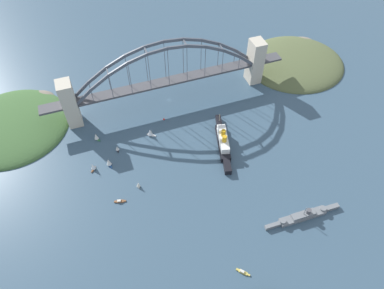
{
  "coord_description": "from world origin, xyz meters",
  "views": [
    {
      "loc": [
        79.13,
        301.8,
        286.24
      ],
      "look_at": [
        0.0,
        80.08,
        8.0
      ],
      "focal_mm": 33.6,
      "sensor_mm": 36.0,
      "label": 1
    }
  ],
  "objects_px": {
    "ocean_liner": "(223,141)",
    "small_boat_1": "(93,167)",
    "small_boat_0": "(150,132)",
    "harbor_arch_bridge": "(168,80)",
    "small_boat_2": "(243,272)",
    "small_boat_5": "(117,148)",
    "small_boat_6": "(120,201)",
    "naval_cruiser": "(303,216)",
    "small_boat_7": "(138,185)",
    "channel_marker_buoy": "(164,119)",
    "small_boat_4": "(109,162)",
    "small_boat_3": "(96,137)",
    "seaplane_taxiing_near_bridge": "(189,74)"
  },
  "relations": [
    {
      "from": "channel_marker_buoy",
      "to": "small_boat_4",
      "type": "bearing_deg",
      "value": 31.42
    },
    {
      "from": "small_boat_7",
      "to": "channel_marker_buoy",
      "type": "height_order",
      "value": "small_boat_7"
    },
    {
      "from": "ocean_liner",
      "to": "small_boat_7",
      "type": "xyz_separation_m",
      "value": [
        95.31,
        21.16,
        -2.56
      ]
    },
    {
      "from": "small_boat_2",
      "to": "small_boat_4",
      "type": "relative_size",
      "value": 0.98
    },
    {
      "from": "small_boat_4",
      "to": "small_boat_7",
      "type": "height_order",
      "value": "small_boat_4"
    },
    {
      "from": "small_boat_2",
      "to": "small_boat_3",
      "type": "xyz_separation_m",
      "value": [
        85.48,
        -180.99,
        3.55
      ]
    },
    {
      "from": "harbor_arch_bridge",
      "to": "small_boat_4",
      "type": "distance_m",
      "value": 112.98
    },
    {
      "from": "harbor_arch_bridge",
      "to": "small_boat_2",
      "type": "distance_m",
      "value": 216.12
    },
    {
      "from": "ocean_liner",
      "to": "small_boat_1",
      "type": "bearing_deg",
      "value": -5.99
    },
    {
      "from": "small_boat_1",
      "to": "ocean_liner",
      "type": "bearing_deg",
      "value": 174.01
    },
    {
      "from": "seaplane_taxiing_near_bridge",
      "to": "small_boat_6",
      "type": "xyz_separation_m",
      "value": [
        119.95,
        150.19,
        -1.38
      ]
    },
    {
      "from": "ocean_liner",
      "to": "small_boat_6",
      "type": "relative_size",
      "value": 7.03
    },
    {
      "from": "naval_cruiser",
      "to": "channel_marker_buoy",
      "type": "distance_m",
      "value": 178.11
    },
    {
      "from": "harbor_arch_bridge",
      "to": "small_boat_2",
      "type": "height_order",
      "value": "harbor_arch_bridge"
    },
    {
      "from": "small_boat_6",
      "to": "small_boat_1",
      "type": "bearing_deg",
      "value": -70.2
    },
    {
      "from": "small_boat_5",
      "to": "small_boat_6",
      "type": "relative_size",
      "value": 0.61
    },
    {
      "from": "small_boat_4",
      "to": "naval_cruiser",
      "type": "bearing_deg",
      "value": 142.44
    },
    {
      "from": "naval_cruiser",
      "to": "small_boat_2",
      "type": "distance_m",
      "value": 76.29
    },
    {
      "from": "harbor_arch_bridge",
      "to": "small_boat_7",
      "type": "xyz_separation_m",
      "value": [
        63.14,
        106.28,
        -26.1
      ]
    },
    {
      "from": "harbor_arch_bridge",
      "to": "small_boat_5",
      "type": "height_order",
      "value": "harbor_arch_bridge"
    },
    {
      "from": "small_boat_0",
      "to": "small_boat_4",
      "type": "distance_m",
      "value": 54.87
    },
    {
      "from": "ocean_liner",
      "to": "channel_marker_buoy",
      "type": "height_order",
      "value": "ocean_liner"
    },
    {
      "from": "seaplane_taxiing_near_bridge",
      "to": "small_boat_2",
      "type": "height_order",
      "value": "seaplane_taxiing_near_bridge"
    },
    {
      "from": "small_boat_0",
      "to": "small_boat_4",
      "type": "relative_size",
      "value": 0.98
    },
    {
      "from": "small_boat_3",
      "to": "small_boat_6",
      "type": "distance_m",
      "value": 83.54
    },
    {
      "from": "small_boat_2",
      "to": "small_boat_5",
      "type": "bearing_deg",
      "value": -66.87
    },
    {
      "from": "seaplane_taxiing_near_bridge",
      "to": "harbor_arch_bridge",
      "type": "bearing_deg",
      "value": 42.88
    },
    {
      "from": "naval_cruiser",
      "to": "small_boat_6",
      "type": "relative_size",
      "value": 6.73
    },
    {
      "from": "naval_cruiser",
      "to": "small_boat_7",
      "type": "bearing_deg",
      "value": -31.89
    },
    {
      "from": "harbor_arch_bridge",
      "to": "small_boat_1",
      "type": "height_order",
      "value": "harbor_arch_bridge"
    },
    {
      "from": "harbor_arch_bridge",
      "to": "channel_marker_buoy",
      "type": "height_order",
      "value": "harbor_arch_bridge"
    },
    {
      "from": "seaplane_taxiing_near_bridge",
      "to": "ocean_liner",
      "type": "bearing_deg",
      "value": 87.95
    },
    {
      "from": "naval_cruiser",
      "to": "small_boat_7",
      "type": "height_order",
      "value": "naval_cruiser"
    },
    {
      "from": "ocean_liner",
      "to": "channel_marker_buoy",
      "type": "bearing_deg",
      "value": -50.24
    },
    {
      "from": "small_boat_4",
      "to": "small_boat_3",
      "type": "bearing_deg",
      "value": -81.14
    },
    {
      "from": "small_boat_4",
      "to": "small_boat_7",
      "type": "relative_size",
      "value": 1.36
    },
    {
      "from": "small_boat_6",
      "to": "harbor_arch_bridge",
      "type": "bearing_deg",
      "value": -125.67
    },
    {
      "from": "small_boat_4",
      "to": "small_boat_5",
      "type": "height_order",
      "value": "small_boat_4"
    },
    {
      "from": "ocean_liner",
      "to": "small_boat_0",
      "type": "distance_m",
      "value": 77.64
    },
    {
      "from": "small_boat_3",
      "to": "small_boat_5",
      "type": "height_order",
      "value": "small_boat_3"
    },
    {
      "from": "small_boat_1",
      "to": "channel_marker_buoy",
      "type": "distance_m",
      "value": 95.1
    },
    {
      "from": "small_boat_1",
      "to": "small_boat_4",
      "type": "relative_size",
      "value": 0.9
    },
    {
      "from": "harbor_arch_bridge",
      "to": "channel_marker_buoy",
      "type": "bearing_deg",
      "value": 62.66
    },
    {
      "from": "naval_cruiser",
      "to": "small_boat_1",
      "type": "distance_m",
      "value": 202.7
    },
    {
      "from": "ocean_liner",
      "to": "small_boat_0",
      "type": "height_order",
      "value": "ocean_liner"
    },
    {
      "from": "small_boat_2",
      "to": "small_boat_3",
      "type": "relative_size",
      "value": 1.02
    },
    {
      "from": "naval_cruiser",
      "to": "seaplane_taxiing_near_bridge",
      "type": "xyz_separation_m",
      "value": [
        30.2,
        -220.86,
        -0.68
      ]
    },
    {
      "from": "seaplane_taxiing_near_bridge",
      "to": "small_boat_5",
      "type": "xyz_separation_m",
      "value": [
        108.99,
        88.98,
        0.84
      ]
    },
    {
      "from": "naval_cruiser",
      "to": "small_boat_0",
      "type": "distance_m",
      "value": 173.54
    },
    {
      "from": "small_boat_0",
      "to": "channel_marker_buoy",
      "type": "distance_m",
      "value": 27.28
    }
  ]
}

